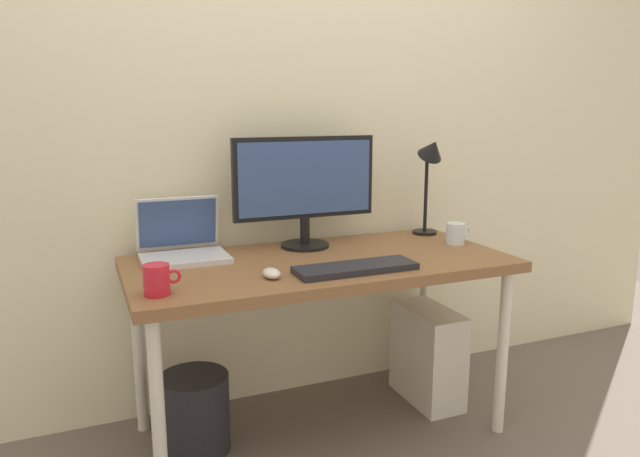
% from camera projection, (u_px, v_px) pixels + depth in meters
% --- Properties ---
extents(ground_plane, '(6.00, 6.00, 0.00)m').
position_uv_depth(ground_plane, '(320.00, 429.00, 2.40)').
color(ground_plane, '#665B51').
extents(back_wall, '(4.40, 0.04, 2.60)m').
position_uv_depth(back_wall, '(283.00, 103.00, 2.50)').
color(back_wall, beige).
rests_on(back_wall, ground_plane).
extents(desk, '(1.44, 0.69, 0.71)m').
position_uv_depth(desk, '(320.00, 275.00, 2.27)').
color(desk, brown).
rests_on(desk, ground_plane).
extents(monitor, '(0.60, 0.20, 0.45)m').
position_uv_depth(monitor, '(305.00, 184.00, 2.40)').
color(monitor, black).
rests_on(monitor, desk).
extents(laptop, '(0.32, 0.26, 0.23)m').
position_uv_depth(laptop, '(182.00, 243.00, 2.27)').
color(laptop, silver).
rests_on(laptop, desk).
extents(desk_lamp, '(0.11, 0.16, 0.45)m').
position_uv_depth(desk_lamp, '(431.00, 164.00, 2.61)').
color(desk_lamp, black).
rests_on(desk_lamp, desk).
extents(keyboard, '(0.44, 0.14, 0.02)m').
position_uv_depth(keyboard, '(356.00, 268.00, 2.09)').
color(keyboard, '#232328').
rests_on(keyboard, desk).
extents(mouse, '(0.06, 0.09, 0.03)m').
position_uv_depth(mouse, '(272.00, 273.00, 2.01)').
color(mouse, silver).
rests_on(mouse, desk).
extents(coffee_mug, '(0.12, 0.08, 0.10)m').
position_uv_depth(coffee_mug, '(157.00, 280.00, 1.82)').
color(coffee_mug, red).
rests_on(coffee_mug, desk).
extents(glass_cup, '(0.11, 0.08, 0.09)m').
position_uv_depth(glass_cup, '(456.00, 233.00, 2.50)').
color(glass_cup, silver).
rests_on(glass_cup, desk).
extents(computer_tower, '(0.18, 0.36, 0.42)m').
position_uv_depth(computer_tower, '(428.00, 355.00, 2.61)').
color(computer_tower, silver).
rests_on(computer_tower, ground_plane).
extents(wastebasket, '(0.26, 0.26, 0.30)m').
position_uv_depth(wastebasket, '(195.00, 413.00, 2.23)').
color(wastebasket, '#232328').
rests_on(wastebasket, ground_plane).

